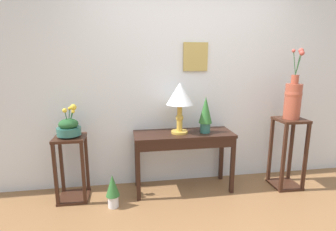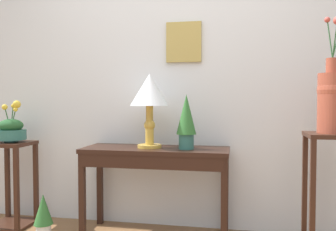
% 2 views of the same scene
% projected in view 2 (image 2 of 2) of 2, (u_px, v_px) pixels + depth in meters
% --- Properties ---
extents(back_wall_with_art, '(9.00, 0.13, 2.80)m').
position_uv_depth(back_wall_with_art, '(175.00, 67.00, 3.10)').
color(back_wall_with_art, silver).
rests_on(back_wall_with_art, ground).
extents(console_table, '(1.17, 0.43, 0.72)m').
position_uv_depth(console_table, '(155.00, 161.00, 2.83)').
color(console_table, black).
rests_on(console_table, ground).
extents(table_lamp, '(0.31, 0.31, 0.59)m').
position_uv_depth(table_lamp, '(150.00, 94.00, 2.84)').
color(table_lamp, gold).
rests_on(table_lamp, console_table).
extents(potted_plant_on_console, '(0.16, 0.16, 0.43)m').
position_uv_depth(potted_plant_on_console, '(186.00, 119.00, 2.77)').
color(potted_plant_on_console, '#2D665B').
rests_on(potted_plant_on_console, console_table).
extents(pedestal_stand_left, '(0.33, 0.33, 0.74)m').
position_uv_depth(pedestal_stand_left, '(12.00, 184.00, 3.09)').
color(pedestal_stand_left, '#381E14').
rests_on(pedestal_stand_left, ground).
extents(planter_bowl_wide_left, '(0.26, 0.26, 0.36)m').
position_uv_depth(planter_bowl_wide_left, '(11.00, 130.00, 3.07)').
color(planter_bowl_wide_left, '#2D665B').
rests_on(planter_bowl_wide_left, pedestal_stand_left).
extents(pedestal_stand_right, '(0.33, 0.33, 0.87)m').
position_uv_depth(pedestal_stand_right, '(330.00, 195.00, 2.49)').
color(pedestal_stand_right, '#381E14').
rests_on(pedestal_stand_right, ground).
extents(flower_vase_tall_right, '(0.20, 0.20, 0.82)m').
position_uv_depth(flower_vase_tall_right, '(332.00, 96.00, 2.46)').
color(flower_vase_tall_right, '#9E4733').
rests_on(flower_vase_tall_right, pedestal_stand_right).
extents(potted_plant_floor, '(0.15, 0.15, 0.37)m').
position_uv_depth(potted_plant_floor, '(43.00, 215.00, 2.76)').
color(potted_plant_floor, silver).
rests_on(potted_plant_floor, ground).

